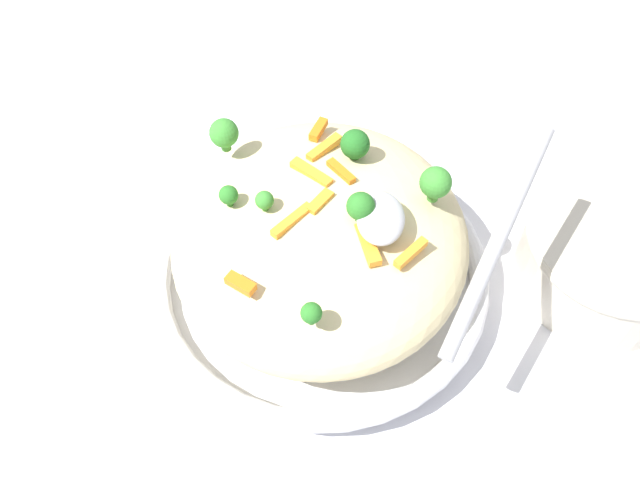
# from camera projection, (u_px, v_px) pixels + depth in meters

# --- Properties ---
(ground_plane) EXTENTS (2.40, 2.40, 0.00)m
(ground_plane) POSITION_uv_depth(u_px,v_px,m) (320.00, 287.00, 0.68)
(ground_plane) COLOR silver
(serving_bowl) EXTENTS (0.33, 0.33, 0.04)m
(serving_bowl) POSITION_uv_depth(u_px,v_px,m) (320.00, 275.00, 0.66)
(serving_bowl) COLOR silver
(serving_bowl) RESTS_ON ground_plane
(pasta_mound) EXTENTS (0.28, 0.27, 0.10)m
(pasta_mound) POSITION_uv_depth(u_px,v_px,m) (320.00, 237.00, 0.61)
(pasta_mound) COLOR beige
(pasta_mound) RESTS_ON serving_bowl
(carrot_piece_0) EXTENTS (0.03, 0.03, 0.01)m
(carrot_piece_0) POSITION_uv_depth(u_px,v_px,m) (411.00, 253.00, 0.54)
(carrot_piece_0) COLOR orange
(carrot_piece_0) RESTS_ON pasta_mound
(carrot_piece_1) EXTENTS (0.03, 0.03, 0.01)m
(carrot_piece_1) POSITION_uv_depth(u_px,v_px,m) (341.00, 171.00, 0.59)
(carrot_piece_1) COLOR orange
(carrot_piece_1) RESTS_ON pasta_mound
(carrot_piece_2) EXTENTS (0.02, 0.03, 0.01)m
(carrot_piece_2) POSITION_uv_depth(u_px,v_px,m) (241.00, 284.00, 0.53)
(carrot_piece_2) COLOR orange
(carrot_piece_2) RESTS_ON pasta_mound
(carrot_piece_3) EXTENTS (0.03, 0.02, 0.01)m
(carrot_piece_3) POSITION_uv_depth(u_px,v_px,m) (318.00, 129.00, 0.63)
(carrot_piece_3) COLOR orange
(carrot_piece_3) RESTS_ON pasta_mound
(carrot_piece_4) EXTENTS (0.03, 0.04, 0.01)m
(carrot_piece_4) POSITION_uv_depth(u_px,v_px,m) (311.00, 173.00, 0.59)
(carrot_piece_4) COLOR orange
(carrot_piece_4) RESTS_ON pasta_mound
(carrot_piece_5) EXTENTS (0.04, 0.02, 0.01)m
(carrot_piece_5) POSITION_uv_depth(u_px,v_px,m) (368.00, 244.00, 0.55)
(carrot_piece_5) COLOR orange
(carrot_piece_5) RESTS_ON pasta_mound
(carrot_piece_6) EXTENTS (0.04, 0.03, 0.01)m
(carrot_piece_6) POSITION_uv_depth(u_px,v_px,m) (292.00, 221.00, 0.56)
(carrot_piece_6) COLOR orange
(carrot_piece_6) RESTS_ON pasta_mound
(carrot_piece_7) EXTENTS (0.03, 0.02, 0.01)m
(carrot_piece_7) POSITION_uv_depth(u_px,v_px,m) (316.00, 198.00, 0.57)
(carrot_piece_7) COLOR orange
(carrot_piece_7) RESTS_ON pasta_mound
(carrot_piece_8) EXTENTS (0.04, 0.03, 0.01)m
(carrot_piece_8) POSITION_uv_depth(u_px,v_px,m) (326.00, 148.00, 0.61)
(carrot_piece_8) COLOR orange
(carrot_piece_8) RESTS_ON pasta_mound
(broccoli_floret_0) EXTENTS (0.02, 0.02, 0.02)m
(broccoli_floret_0) POSITION_uv_depth(u_px,v_px,m) (229.00, 194.00, 0.57)
(broccoli_floret_0) COLOR #296820
(broccoli_floret_0) RESTS_ON pasta_mound
(broccoli_floret_1) EXTENTS (0.03, 0.03, 0.03)m
(broccoli_floret_1) POSITION_uv_depth(u_px,v_px,m) (224.00, 134.00, 0.60)
(broccoli_floret_1) COLOR #377928
(broccoli_floret_1) RESTS_ON pasta_mound
(broccoli_floret_2) EXTENTS (0.02, 0.02, 0.03)m
(broccoli_floret_2) POSITION_uv_depth(u_px,v_px,m) (361.00, 207.00, 0.55)
(broccoli_floret_2) COLOR #296820
(broccoli_floret_2) RESTS_ON pasta_mound
(broccoli_floret_3) EXTENTS (0.03, 0.03, 0.04)m
(broccoli_floret_3) POSITION_uv_depth(u_px,v_px,m) (436.00, 183.00, 0.57)
(broccoli_floret_3) COLOR #377928
(broccoli_floret_3) RESTS_ON pasta_mound
(broccoli_floret_4) EXTENTS (0.02, 0.02, 0.02)m
(broccoli_floret_4) POSITION_uv_depth(u_px,v_px,m) (264.00, 200.00, 0.56)
(broccoli_floret_4) COLOR #377928
(broccoli_floret_4) RESTS_ON pasta_mound
(broccoli_floret_5) EXTENTS (0.03, 0.03, 0.03)m
(broccoli_floret_5) POSITION_uv_depth(u_px,v_px,m) (355.00, 145.00, 0.60)
(broccoli_floret_5) COLOR #205B1C
(broccoli_floret_5) RESTS_ON pasta_mound
(broccoli_floret_6) EXTENTS (0.02, 0.02, 0.02)m
(broccoli_floret_6) POSITION_uv_depth(u_px,v_px,m) (306.00, 313.00, 0.50)
(broccoli_floret_6) COLOR #296820
(broccoli_floret_6) RESTS_ON pasta_mound
(serving_spoon) EXTENTS (0.18, 0.15, 0.08)m
(serving_spoon) POSITION_uv_depth(u_px,v_px,m) (427.00, 226.00, 0.53)
(serving_spoon) COLOR #B7B7BC
(serving_spoon) RESTS_ON pasta_mound
(companion_bowl) EXTENTS (0.17, 0.17, 0.08)m
(companion_bowl) POSITION_uv_depth(u_px,v_px,m) (610.00, 255.00, 0.65)
(companion_bowl) COLOR beige
(companion_bowl) RESTS_ON ground_plane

